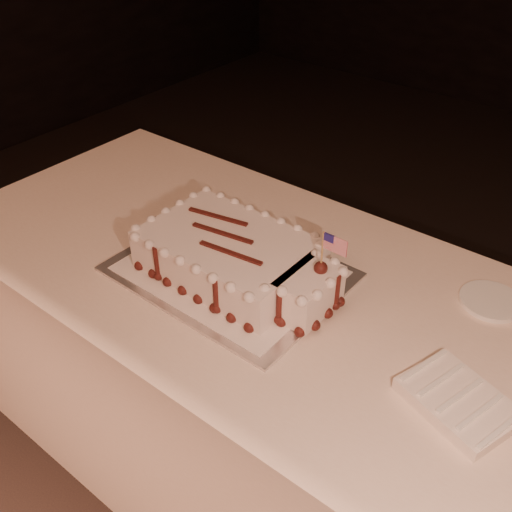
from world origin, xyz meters
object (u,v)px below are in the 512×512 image
Objects in this scene: side_plate at (491,301)px; banquet_table at (368,445)px; cake_board at (230,272)px; sheet_cake at (238,258)px; napkin_stack at (458,401)px.

banquet_table is at bearing -118.89° from side_plate.
sheet_cake reaches higher than cake_board.
banquet_table is 4.82× the size of sheet_cake.
napkin_stack is (0.18, -0.09, 0.39)m from banquet_table.
banquet_table is 4.60× the size of cake_board.
banquet_table is at bearing 154.22° from napkin_stack.
napkin_stack reaches higher than side_plate.
side_plate is at bearing 99.59° from napkin_stack.
cake_board is 0.59m from napkin_stack.
cake_board is 1.05× the size of sheet_cake.
cake_board is 3.78× the size of side_plate.
side_plate is (0.53, 0.28, 0.00)m from cake_board.
napkin_stack reaches higher than banquet_table.
side_plate reaches higher than banquet_table.
cake_board is at bearing 179.83° from sheet_cake.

